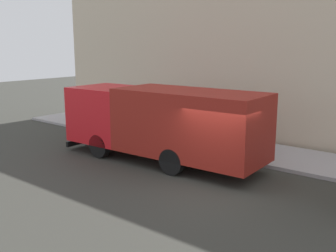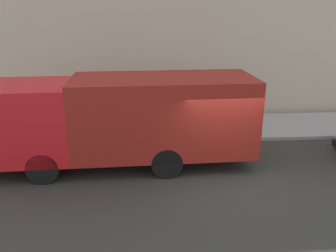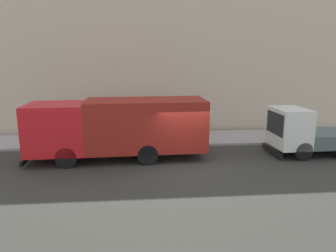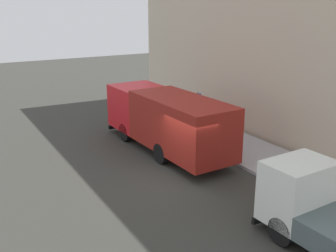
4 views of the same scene
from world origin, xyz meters
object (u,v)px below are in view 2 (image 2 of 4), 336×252
(large_utility_truck, at_px, (122,117))
(traffic_cone_orange, at_px, (22,133))
(pedestrian_standing, at_px, (8,116))
(street_sign_post, at_px, (111,101))
(pedestrian_walking, at_px, (43,114))

(large_utility_truck, xyz_separation_m, traffic_cone_orange, (2.07, 3.98, -1.18))
(pedestrian_standing, relative_size, street_sign_post, 0.69)
(large_utility_truck, height_order, traffic_cone_orange, large_utility_truck)
(large_utility_truck, distance_m, traffic_cone_orange, 4.64)
(large_utility_truck, xyz_separation_m, pedestrian_standing, (2.43, 4.55, -0.63))
(pedestrian_standing, bearing_deg, large_utility_truck, -14.44)
(pedestrian_standing, bearing_deg, street_sign_post, 11.07)
(large_utility_truck, height_order, pedestrian_walking, large_utility_truck)
(large_utility_truck, height_order, street_sign_post, large_utility_truck)
(large_utility_truck, bearing_deg, pedestrian_standing, 59.89)
(traffic_cone_orange, bearing_deg, street_sign_post, -87.00)
(large_utility_truck, height_order, pedestrian_standing, large_utility_truck)
(traffic_cone_orange, relative_size, street_sign_post, 0.27)
(large_utility_truck, relative_size, pedestrian_standing, 5.09)
(large_utility_truck, bearing_deg, street_sign_post, 11.91)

